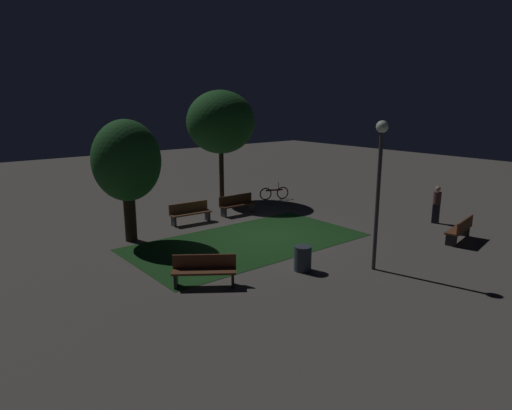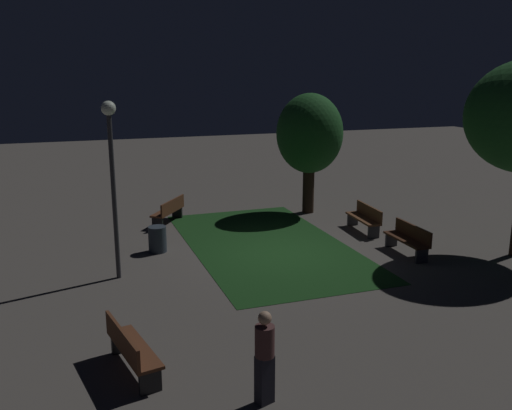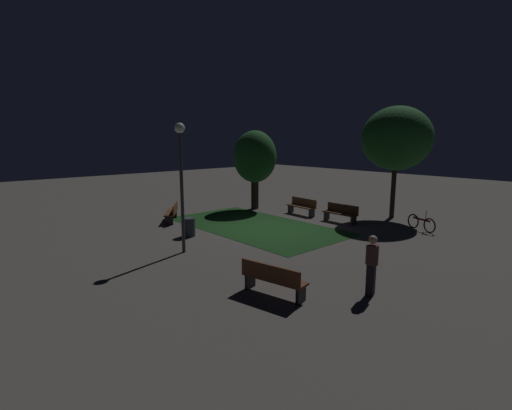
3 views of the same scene
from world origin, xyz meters
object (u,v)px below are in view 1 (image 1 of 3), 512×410
Objects in this scene: tree_left_canopy at (221,122)px; bench_near_trees at (204,269)px; bench_lawn_edge at (190,212)px; lamp_post_plaza_west at (379,171)px; bench_by_lamp at (237,204)px; bench_corner at (461,229)px; tree_back_right at (127,162)px; pedestrian at (437,204)px; bicycle at (274,193)px; trash_bin at (303,258)px.

bench_near_trees is at bearing 52.76° from tree_left_canopy.
bench_lawn_edge is 8.83m from lamp_post_plaza_west.
bench_by_lamp and bench_corner have the same top height.
bench_by_lamp is at bearing 68.56° from tree_left_canopy.
bench_lawn_edge is at bearing 38.24° from tree_left_canopy.
bench_near_trees is at bearing 88.39° from tree_back_right.
bench_lawn_edge is at bearing -38.89° from pedestrian.
bench_near_trees is 1.14× the size of bicycle.
bench_near_trees is at bearing -2.77° from pedestrian.
bench_by_lamp is 8.69m from pedestrian.
bench_corner is 2.38× the size of trash_bin.
tree_back_right is 0.98× the size of lamp_post_plaza_west.
tree_back_right reaches higher than bench_near_trees.
pedestrian is at bearing 115.66° from tree_left_canopy.
lamp_post_plaza_west reaches higher than trash_bin.
pedestrian is at bearing -130.47° from bench_corner.
bench_corner is 1.15× the size of pedestrian.
bench_corner is 1.22× the size of bicycle.
bench_near_trees is 11.73m from tree_left_canopy.
bench_by_lamp is 1.19× the size of bicycle.
bicycle is (0.62, -9.81, -0.14)m from bench_corner.
trash_bin is at bearing 2.55° from pedestrian.
tree_left_canopy reaches higher than bench_lawn_edge.
tree_left_canopy is at bearing -75.83° from bench_corner.
trash_bin is at bearing 114.58° from tree_back_right.
bench_by_lamp is 4.70m from tree_left_canopy.
bench_corner is 5.52m from lamp_post_plaza_west.
tree_left_canopy is at bearing -151.46° from tree_back_right.
lamp_post_plaza_west is at bearing 154.96° from bench_near_trees.
bicycle is (-2.26, 1.58, -3.69)m from tree_left_canopy.
tree_back_right is at bearing -39.39° from bench_corner.
bench_lawn_edge is 10.49m from pedestrian.
lamp_post_plaza_west is 3.51m from trash_bin.
bench_lawn_edge is 0.40× the size of lamp_post_plaza_west.
pedestrian is (-11.30, 0.55, 0.37)m from bench_near_trees.
pedestrian is (-11.15, 5.84, -2.12)m from tree_back_right.
tree_back_right is 12.77m from pedestrian.
trash_bin is (0.15, 6.95, -0.09)m from bench_lawn_edge.
pedestrian is (-8.16, 6.58, 0.37)m from bench_lawn_edge.
tree_left_canopy reaches higher than bicycle.
bench_lawn_edge is 0.32× the size of tree_left_canopy.
tree_back_right is at bearing 12.82° from bicycle.
bench_by_lamp is 9.42m from bench_corner.
bench_corner is at bearing 166.65° from trash_bin.
bench_corner is 9.83m from bicycle.
bench_lawn_edge is 2.34× the size of trash_bin.
tree_left_canopy reaches higher than tree_back_right.
bicycle is at bearing -159.25° from bench_by_lamp.
trash_bin is (6.65, -1.58, -0.09)m from bench_corner.
pedestrian is (-1.66, -1.95, 0.37)m from bench_corner.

